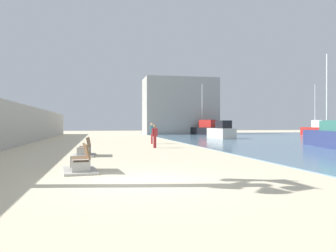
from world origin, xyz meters
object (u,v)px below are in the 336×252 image
(boat_distant, at_px, (317,130))
(boat_far_left, at_px, (221,132))
(person_standing, at_px, (155,134))
(boat_mid_bay, at_px, (204,129))
(bench_near, at_px, (81,165))
(bench_far, at_px, (85,151))
(boat_far_right, at_px, (319,129))
(boat_outer, at_px, (330,136))
(person_walking, at_px, (152,132))

(boat_distant, distance_m, boat_far_left, 18.88)
(person_standing, relative_size, boat_mid_bay, 0.20)
(bench_near, distance_m, bench_far, 6.14)
(boat_far_left, bearing_deg, boat_distant, 23.05)
(boat_distant, distance_m, boat_mid_bay, 16.40)
(boat_far_right, bearing_deg, boat_outer, -124.17)
(bench_far, relative_size, boat_mid_bay, 0.27)
(person_walking, relative_size, boat_outer, 0.25)
(person_standing, bearing_deg, boat_far_left, 53.72)
(person_walking, xyz_separation_m, boat_far_right, (33.12, 24.34, -0.29))
(person_walking, relative_size, boat_mid_bay, 0.22)
(bench_near, bearing_deg, boat_far_right, 46.93)
(person_walking, distance_m, boat_mid_bay, 25.39)
(person_walking, relative_size, boat_far_left, 0.33)
(boat_mid_bay, relative_size, boat_far_left, 1.48)
(boat_far_right, bearing_deg, person_walking, -143.69)
(boat_distant, bearing_deg, person_walking, -149.53)
(boat_distant, height_order, boat_far_right, boat_distant)
(boat_distant, xyz_separation_m, boat_far_right, (6.47, 8.66, -0.13))
(boat_distant, distance_m, boat_far_right, 10.80)
(bench_far, relative_size, boat_far_right, 0.40)
(bench_far, relative_size, boat_outer, 0.30)
(person_standing, xyz_separation_m, boat_distant, (27.22, 20.81, -0.06))
(boat_far_right, bearing_deg, bench_near, -133.07)
(boat_outer, relative_size, boat_far_left, 1.33)
(boat_outer, bearing_deg, boat_mid_bay, 89.79)
(bench_far, bearing_deg, boat_outer, 10.22)
(person_walking, bearing_deg, person_standing, -96.32)
(boat_distant, distance_m, boat_outer, 27.46)
(bench_far, distance_m, boat_mid_bay, 36.93)
(bench_near, xyz_separation_m, person_walking, (5.03, 16.47, 0.81))
(boat_outer, xyz_separation_m, boat_far_left, (-2.36, 15.60, 0.02))
(person_walking, distance_m, boat_far_right, 41.10)
(bench_far, height_order, boat_far_left, boat_far_left)
(person_walking, bearing_deg, boat_outer, -32.13)
(bench_near, relative_size, person_walking, 1.25)
(boat_mid_bay, xyz_separation_m, boat_far_left, (-2.47, -14.22, -0.09))
(boat_distant, relative_size, boat_mid_bay, 0.94)
(person_standing, xyz_separation_m, boat_far_left, (9.85, 13.41, -0.13))
(boat_mid_bay, bearing_deg, boat_far_right, 4.89)
(bench_near, height_order, boat_distant, boat_distant)
(bench_near, bearing_deg, person_standing, 68.51)
(person_walking, height_order, boat_far_left, boat_far_left)
(bench_far, height_order, person_walking, person_walking)
(boat_mid_bay, bearing_deg, bench_near, -113.29)
(bench_near, xyz_separation_m, bench_far, (-0.10, 6.14, 0.00))
(boat_mid_bay, bearing_deg, person_standing, -114.01)
(person_standing, xyz_separation_m, boat_far_right, (33.68, 29.46, -0.19))
(boat_distant, relative_size, boat_far_right, 1.39)
(bench_near, distance_m, boat_distant, 45.14)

